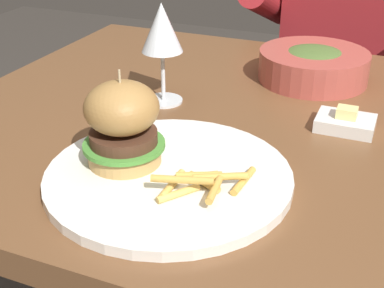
% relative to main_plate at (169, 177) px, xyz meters
% --- Properties ---
extents(dining_table, '(1.11, 0.83, 0.74)m').
position_rel_main_plate_xyz_m(dining_table, '(0.10, 0.22, -0.11)').
color(dining_table, brown).
rests_on(dining_table, ground).
extents(main_plate, '(0.32, 0.32, 0.01)m').
position_rel_main_plate_xyz_m(main_plate, '(0.00, 0.00, 0.00)').
color(main_plate, white).
rests_on(main_plate, dining_table).
extents(burger_sandwich, '(0.11, 0.11, 0.13)m').
position_rel_main_plate_xyz_m(burger_sandwich, '(-0.06, 0.00, 0.06)').
color(burger_sandwich, tan).
rests_on(burger_sandwich, main_plate).
extents(fries_pile, '(0.10, 0.11, 0.03)m').
position_rel_main_plate_xyz_m(fries_pile, '(0.05, -0.02, 0.02)').
color(fries_pile, gold).
rests_on(fries_pile, main_plate).
extents(wine_glass, '(0.07, 0.07, 0.17)m').
position_rel_main_plate_xyz_m(wine_glass, '(-0.12, 0.23, 0.12)').
color(wine_glass, silver).
rests_on(wine_glass, dining_table).
extents(butter_dish, '(0.09, 0.06, 0.04)m').
position_rel_main_plate_xyz_m(butter_dish, '(0.19, 0.24, 0.00)').
color(butter_dish, white).
rests_on(butter_dish, dining_table).
extents(soup_bowl, '(0.20, 0.20, 0.06)m').
position_rel_main_plate_xyz_m(soup_bowl, '(0.09, 0.43, 0.02)').
color(soup_bowl, '#B24C42').
rests_on(soup_bowl, dining_table).
extents(diner_person, '(0.51, 0.36, 1.18)m').
position_rel_main_plate_xyz_m(diner_person, '(0.12, 0.91, -0.18)').
color(diner_person, '#282833').
rests_on(diner_person, ground).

